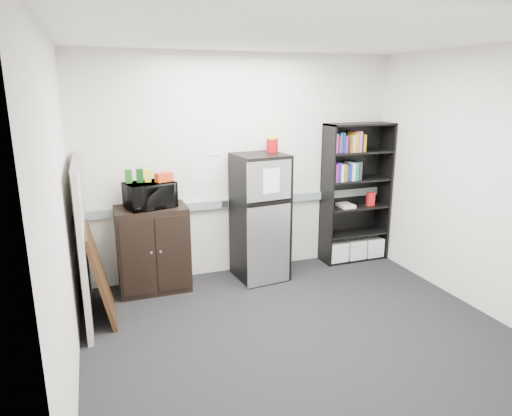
{
  "coord_description": "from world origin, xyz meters",
  "views": [
    {
      "loc": [
        -1.74,
        -3.55,
        2.3
      ],
      "look_at": [
        -0.13,
        0.9,
        1.04
      ],
      "focal_mm": 32.0,
      "sensor_mm": 36.0,
      "label": 1
    }
  ],
  "objects_px": {
    "refrigerator": "(260,217)",
    "cubicle_partition": "(83,241)",
    "cabinet": "(153,249)",
    "microwave": "(150,195)",
    "bookshelf": "(356,194)"
  },
  "relations": [
    {
      "from": "refrigerator",
      "to": "cubicle_partition",
      "type": "bearing_deg",
      "value": -176.78
    },
    {
      "from": "cubicle_partition",
      "to": "cabinet",
      "type": "relative_size",
      "value": 1.63
    },
    {
      "from": "cabinet",
      "to": "refrigerator",
      "type": "distance_m",
      "value": 1.32
    },
    {
      "from": "cubicle_partition",
      "to": "refrigerator",
      "type": "relative_size",
      "value": 1.05
    },
    {
      "from": "bookshelf",
      "to": "microwave",
      "type": "height_order",
      "value": "bookshelf"
    },
    {
      "from": "cubicle_partition",
      "to": "microwave",
      "type": "bearing_deg",
      "value": 29.11
    },
    {
      "from": "microwave",
      "to": "refrigerator",
      "type": "relative_size",
      "value": 0.34
    },
    {
      "from": "bookshelf",
      "to": "refrigerator",
      "type": "xyz_separation_m",
      "value": [
        -1.41,
        -0.14,
        -0.14
      ]
    },
    {
      "from": "bookshelf",
      "to": "refrigerator",
      "type": "height_order",
      "value": "bookshelf"
    },
    {
      "from": "bookshelf",
      "to": "cubicle_partition",
      "type": "relative_size",
      "value": 1.14
    },
    {
      "from": "cabinet",
      "to": "refrigerator",
      "type": "height_order",
      "value": "refrigerator"
    },
    {
      "from": "microwave",
      "to": "refrigerator",
      "type": "xyz_separation_m",
      "value": [
        1.29,
        -0.06,
        -0.37
      ]
    },
    {
      "from": "cubicle_partition",
      "to": "microwave",
      "type": "distance_m",
      "value": 0.89
    },
    {
      "from": "cubicle_partition",
      "to": "microwave",
      "type": "xyz_separation_m",
      "value": [
        0.73,
        0.4,
        0.32
      ]
    },
    {
      "from": "bookshelf",
      "to": "cubicle_partition",
      "type": "bearing_deg",
      "value": -171.94
    }
  ]
}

